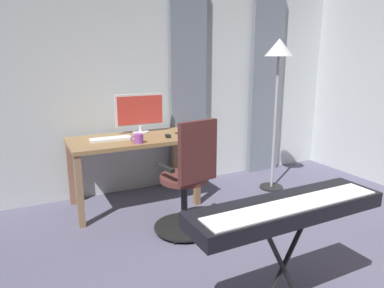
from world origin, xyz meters
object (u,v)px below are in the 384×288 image
object	(u,v)px
computer_monitor	(140,111)
piano_keyboard	(287,211)
computer_mouse	(168,136)
floor_lamp	(278,64)
office_chair	(189,183)
mug_coffee	(139,139)
desk	(133,147)
cell_phone_by_monitor	(182,133)
computer_keyboard	(111,139)

from	to	relation	value
computer_monitor	piano_keyboard	world-z (taller)	computer_monitor
computer_monitor	computer_mouse	xyz separation A→B (m)	(-0.18, 0.36, -0.22)
computer_monitor	floor_lamp	world-z (taller)	floor_lamp
office_chair	mug_coffee	distance (m)	0.73
desk	cell_phone_by_monitor	bearing A→B (deg)	174.72
computer_keyboard	office_chair	bearing A→B (deg)	118.72
computer_mouse	piano_keyboard	xyz separation A→B (m)	(0.04, 1.93, -0.06)
computer_mouse	cell_phone_by_monitor	xyz separation A→B (m)	(-0.20, -0.09, -0.01)
office_chair	cell_phone_by_monitor	bearing A→B (deg)	58.41
cell_phone_by_monitor	piano_keyboard	bearing A→B (deg)	48.89
desk	computer_keyboard	bearing A→B (deg)	0.28
computer_mouse	piano_keyboard	bearing A→B (deg)	88.81
office_chair	piano_keyboard	size ratio (longest dim) A/B	0.86
piano_keyboard	computer_monitor	bearing A→B (deg)	-87.52
desk	piano_keyboard	distance (m)	2.09
cell_phone_by_monitor	desk	bearing A→B (deg)	-39.55
desk	computer_mouse	bearing A→B (deg)	157.87
computer_keyboard	computer_mouse	distance (m)	0.59
desk	floor_lamp	bearing A→B (deg)	170.70
cell_phone_by_monitor	mug_coffee	distance (m)	0.60
computer_keyboard	floor_lamp	size ratio (longest dim) A/B	0.23
desk	computer_mouse	distance (m)	0.39
desk	computer_monitor	distance (m)	0.44
floor_lamp	computer_keyboard	bearing A→B (deg)	-8.16
computer_mouse	mug_coffee	bearing A→B (deg)	17.45
desk	computer_mouse	xyz separation A→B (m)	(-0.35, 0.14, 0.12)
computer_mouse	floor_lamp	xyz separation A→B (m)	(-1.31, 0.13, 0.73)
desk	mug_coffee	xyz separation A→B (m)	(0.01, 0.25, 0.15)
computer_monitor	cell_phone_by_monitor	xyz separation A→B (m)	(-0.39, 0.27, -0.24)
mug_coffee	piano_keyboard	xyz separation A→B (m)	(-0.32, 1.82, -0.08)
office_chair	computer_mouse	world-z (taller)	office_chair
piano_keyboard	floor_lamp	size ratio (longest dim) A/B	0.70
mug_coffee	floor_lamp	world-z (taller)	floor_lamp
cell_phone_by_monitor	floor_lamp	size ratio (longest dim) A/B	0.08
cell_phone_by_monitor	piano_keyboard	size ratio (longest dim) A/B	0.12
computer_mouse	floor_lamp	distance (m)	1.50
mug_coffee	floor_lamp	xyz separation A→B (m)	(-1.66, 0.02, 0.70)
mug_coffee	computer_monitor	bearing A→B (deg)	-109.96
computer_monitor	desk	bearing A→B (deg)	53.96
computer_monitor	computer_mouse	size ratio (longest dim) A/B	5.57
floor_lamp	desk	bearing A→B (deg)	-9.30
cell_phone_by_monitor	computer_monitor	bearing A→B (deg)	-69.53
computer_keyboard	computer_mouse	xyz separation A→B (m)	(-0.57, 0.14, 0.01)
piano_keyboard	floor_lamp	distance (m)	2.38
piano_keyboard	desk	bearing A→B (deg)	-82.71
mug_coffee	floor_lamp	size ratio (longest dim) A/B	0.07
office_chair	mug_coffee	xyz separation A→B (m)	(0.26, -0.61, 0.30)
computer_mouse	floor_lamp	world-z (taller)	floor_lamp
office_chair	floor_lamp	distance (m)	1.83
computer_keyboard	piano_keyboard	xyz separation A→B (m)	(-0.53, 2.07, -0.05)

